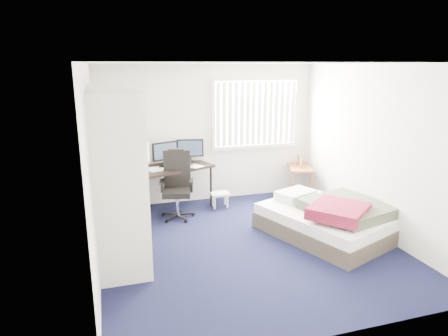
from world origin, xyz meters
TOP-DOWN VIEW (x-y plane):
  - ground at (0.00, 0.00)m, footprint 4.20×4.20m
  - room_shell at (0.00, 0.00)m, footprint 4.20×4.20m
  - window_assembly at (0.90, 2.04)m, footprint 1.72×0.09m
  - closet at (-1.67, 0.27)m, footprint 0.64×1.84m
  - desk at (-0.86, 1.75)m, footprint 1.71×1.21m
  - office_chair at (-0.74, 1.37)m, footprint 0.65×0.65m
  - footstool at (0.06, 1.60)m, footprint 0.34×0.27m
  - nightstand at (1.75, 1.85)m, footprint 0.66×0.93m
  - bed at (1.28, -0.06)m, footprint 1.90×2.17m
  - pine_box at (-1.65, 0.23)m, footprint 0.48×0.39m

SIDE VIEW (x-z plane):
  - ground at x=0.00m, z-range 0.00..0.00m
  - pine_box at x=-1.65m, z-range 0.00..0.33m
  - footstool at x=0.06m, z-range 0.07..0.34m
  - bed at x=1.28m, z-range -0.04..0.56m
  - office_chair at x=-0.74m, z-range -0.13..1.01m
  - nightstand at x=1.75m, z-range 0.13..0.89m
  - desk at x=-0.86m, z-range 0.18..1.41m
  - closet at x=-1.67m, z-range 0.24..2.46m
  - room_shell at x=0.00m, z-range -0.59..3.61m
  - window_assembly at x=0.90m, z-range 0.94..2.26m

